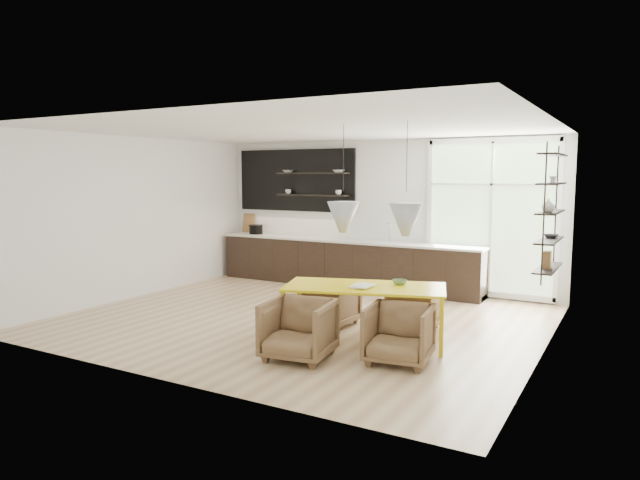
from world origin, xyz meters
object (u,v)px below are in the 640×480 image
Objects in this scene: armchair_front_left at (299,330)px; armchair_front_right at (399,334)px; armchair_back_left at (332,304)px; armchair_back_right at (414,308)px; wire_stool at (278,316)px; dining_table at (365,290)px.

armchair_front_right is at bearing 14.79° from armchair_front_left.
armchair_back_left is 0.90× the size of armchair_front_right.
wire_stool is (-1.56, -1.19, -0.05)m from armchair_back_right.
armchair_front_left is 1.93× the size of wire_stool.
armchair_front_left reaches higher than wire_stool.
wire_stool is (-0.39, -0.86, -0.05)m from armchair_back_left.
armchair_front_right is at bearing -7.91° from wire_stool.
dining_table is at bearing 13.51° from wire_stool.
armchair_back_right is at bearing 95.17° from armchair_front_right.
armchair_front_left is at bearing -129.39° from dining_table.
armchair_back_right is at bearing -159.90° from armchair_back_left.
armchair_front_left reaches higher than armchair_back_left.
armchair_back_right is 1.66× the size of wire_stool.
wire_stool is (-1.89, 0.26, -0.08)m from armchair_front_right.
armchair_front_left is 1.20m from armchair_front_right.
armchair_back_left is at bearing 126.92° from dining_table.
dining_table is at bearing 64.72° from armchair_back_right.
dining_table is 2.98× the size of armchair_front_right.
dining_table reaches higher than armchair_front_right.
dining_table reaches higher than armchair_back_left.
dining_table is 0.96m from armchair_front_right.
armchair_front_left is (-0.77, -1.92, 0.05)m from armchair_back_right.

